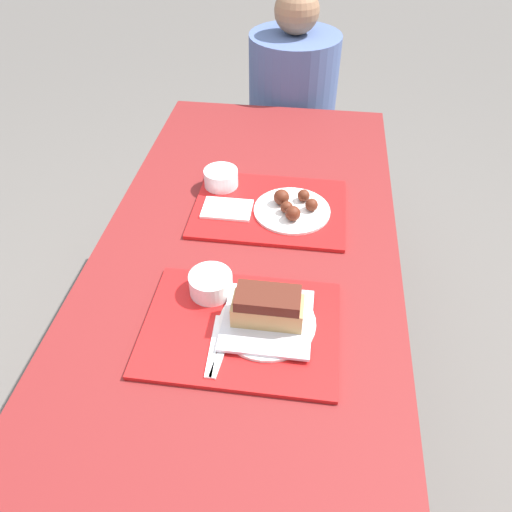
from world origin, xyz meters
name	(u,v)px	position (x,y,z in m)	size (l,w,h in m)	color
ground_plane	(247,413)	(0.00, 0.00, 0.00)	(12.00, 12.00, 0.00)	#605B56
picnic_table	(244,285)	(0.00, 0.00, 0.68)	(0.82, 1.83, 0.77)	maroon
picnic_bench_far	(280,159)	(0.00, 1.14, 0.40)	(0.78, 0.28, 0.47)	maroon
tray_near	(241,328)	(0.03, -0.23, 0.78)	(0.45, 0.33, 0.01)	red
tray_far	(269,208)	(0.04, 0.23, 0.78)	(0.45, 0.33, 0.01)	red
bowl_coleslaw_near	(211,283)	(-0.06, -0.13, 0.81)	(0.11, 0.11, 0.05)	white
brisket_sandwich_plate	(268,313)	(0.09, -0.22, 0.82)	(0.22, 0.22, 0.10)	white
plastic_fork_near	(214,345)	(-0.02, -0.30, 0.78)	(0.02, 0.17, 0.00)	white
plastic_knife_near	(224,346)	(0.00, -0.30, 0.78)	(0.03, 0.17, 0.00)	white
condiment_packet	(255,302)	(0.05, -0.16, 0.78)	(0.04, 0.03, 0.01)	teal
bowl_coleslaw_far	(221,177)	(-0.12, 0.32, 0.81)	(0.11, 0.11, 0.05)	white
wings_plate_far	(292,207)	(0.11, 0.22, 0.80)	(0.22, 0.22, 0.05)	white
napkin_far	(227,209)	(-0.08, 0.20, 0.79)	(0.14, 0.10, 0.01)	white
person_seated_across	(293,89)	(0.04, 1.14, 0.75)	(0.38, 0.38, 0.68)	#4C6093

